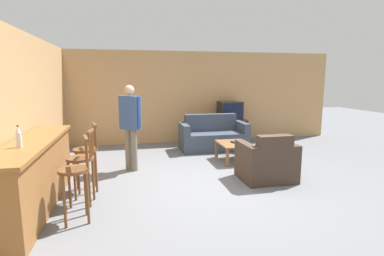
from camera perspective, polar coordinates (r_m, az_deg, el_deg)
name	(u,v)px	position (r m, az deg, el deg)	size (l,w,h in m)	color
ground_plane	(214,183)	(5.43, 4.23, -10.41)	(24.00, 24.00, 0.00)	slate
wall_back	(179,97)	(8.67, -2.55, 5.85)	(9.40, 0.08, 2.60)	tan
wall_left	(40,107)	(6.44, -27.05, 3.59)	(0.08, 8.63, 2.60)	tan
bar_counter	(35,175)	(4.80, -27.74, -7.87)	(0.55, 2.72, 0.99)	brown
bar_chair_near	(75,177)	(4.14, -21.32, -8.66)	(0.46, 0.46, 1.11)	brown
bar_chair_mid	(82,165)	(4.67, -20.27, -6.55)	(0.43, 0.43, 1.11)	brown
bar_chair_far	(87,155)	(5.20, -19.45, -4.89)	(0.47, 0.47, 1.11)	brown
couch_far	(213,137)	(7.85, 4.01, -1.70)	(1.71, 0.84, 0.90)	#384251
armchair_near	(267,163)	(5.64, 14.10, -6.40)	(0.93, 0.80, 0.88)	#423328
coffee_table	(234,146)	(6.77, 7.97, -3.36)	(0.65, 0.87, 0.41)	brown
tv_unit	(229,131)	(8.78, 7.15, -0.58)	(0.97, 0.44, 0.65)	#2D2319
tv	(230,111)	(8.69, 7.24, 3.28)	(0.64, 0.51, 0.53)	black
bottle	(19,137)	(4.27, -30.12, -1.55)	(0.07, 0.07, 0.28)	silver
book_on_table	(236,142)	(6.80, 8.37, -2.64)	(0.22, 0.20, 0.03)	black
person_by_window	(130,123)	(6.06, -11.67, 1.03)	(0.44, 0.39, 1.71)	#756B5B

